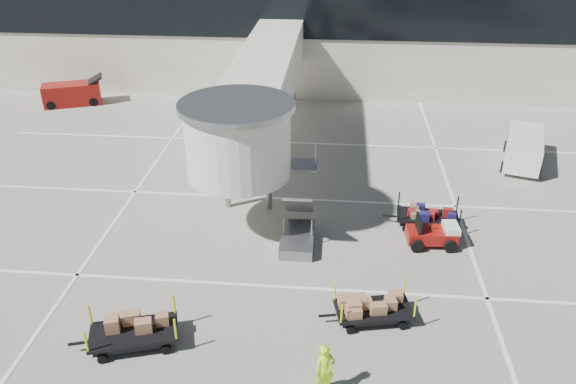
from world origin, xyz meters
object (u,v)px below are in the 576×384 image
baggage_tug (433,234)px  ground_worker (325,370)px  suitcase_cart (427,217)px  belt_loader (72,94)px  box_cart_far (132,333)px  box_cart_near (373,306)px  minivan (524,146)px

baggage_tug → ground_worker: ground_worker is taller
suitcase_cart → belt_loader: belt_loader is taller
suitcase_cart → box_cart_far: 13.80m
baggage_tug → box_cart_near: bearing=-123.3°
box_cart_far → ground_worker: size_ratio=2.01×
box_cart_near → box_cart_far: bearing=-177.5°
suitcase_cart → ground_worker: ground_worker is taller
minivan → baggage_tug: bearing=-107.9°
ground_worker → box_cart_far: bearing=140.3°
suitcase_cart → box_cart_near: suitcase_cart is taller
minivan → box_cart_near: bearing=-105.9°
baggage_tug → ground_worker: (-4.37, -8.52, 0.39)m
baggage_tug → box_cart_far: baggage_tug is taller
suitcase_cart → ground_worker: bearing=-109.0°
minivan → belt_loader: belt_loader is taller
box_cart_far → minivan: bearing=26.3°
belt_loader → box_cart_far: bearing=-83.0°
belt_loader → baggage_tug: bearing=-55.6°
minivan → belt_loader: 30.02m
suitcase_cart → box_cart_far: (-10.80, -8.58, 0.03)m
box_cart_near → minivan: (8.84, 13.87, 0.48)m
box_cart_near → belt_loader: bearing=122.3°
baggage_tug → belt_loader: belt_loader is taller
baggage_tug → ground_worker: bearing=-121.6°
box_cart_far → baggage_tug: bearing=16.2°
box_cart_far → belt_loader: bearing=101.0°
minivan → suitcase_cart: bearing=-113.2°
ground_worker → belt_loader: 30.80m
baggage_tug → suitcase_cart: 1.48m
suitcase_cart → box_cart_near: size_ratio=1.02×
baggage_tug → box_cart_far: bearing=-151.3°
box_cart_far → ground_worker: bearing=-29.3°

